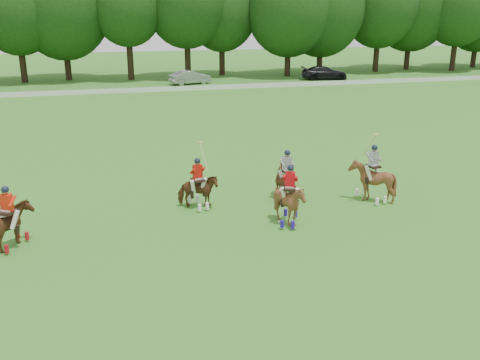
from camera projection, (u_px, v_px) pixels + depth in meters
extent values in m
plane|color=#3C7521|center=(227.00, 263.00, 17.41)|extent=(180.00, 180.00, 0.00)
cylinder|color=black|center=(23.00, 61.00, 58.57)|extent=(0.70, 0.70, 4.64)
ellipsoid|color=black|center=(16.00, 7.00, 56.84)|extent=(8.80, 8.80, 10.13)
cylinder|color=black|center=(67.00, 61.00, 60.67)|extent=(0.70, 0.70, 4.31)
ellipsoid|color=black|center=(62.00, 4.00, 58.78)|extent=(10.67, 10.67, 12.27)
cylinder|color=black|center=(130.00, 56.00, 60.80)|extent=(0.70, 0.70, 5.24)
ellipsoid|color=black|center=(127.00, 4.00, 59.06)|extent=(8.06, 8.06, 9.26)
cylinder|color=black|center=(188.00, 55.00, 62.62)|extent=(0.70, 0.70, 5.19)
ellipsoid|color=black|center=(186.00, 0.00, 60.73)|extent=(9.50, 9.50, 10.92)
cylinder|color=black|center=(222.00, 56.00, 65.06)|extent=(0.70, 0.70, 4.48)
ellipsoid|color=black|center=(221.00, 9.00, 63.38)|extent=(8.60, 8.60, 9.89)
cylinder|color=black|center=(288.00, 58.00, 64.31)|extent=(0.70, 0.70, 4.21)
ellipsoid|color=black|center=(289.00, 7.00, 62.50)|extent=(10.11, 10.11, 11.63)
cylinder|color=black|center=(320.00, 57.00, 66.70)|extent=(0.70, 0.70, 4.07)
ellipsoid|color=black|center=(322.00, 7.00, 64.87)|extent=(10.46, 10.46, 12.03)
cylinder|color=black|center=(376.00, 53.00, 68.68)|extent=(0.70, 0.70, 4.79)
ellipsoid|color=black|center=(380.00, 4.00, 66.84)|extent=(9.47, 9.47, 10.89)
cylinder|color=black|center=(407.00, 52.00, 71.45)|extent=(0.70, 0.70, 4.44)
ellipsoid|color=black|center=(412.00, 3.00, 69.52)|extent=(10.84, 10.84, 12.47)
cylinder|color=black|center=(454.00, 52.00, 69.62)|extent=(0.70, 0.70, 4.86)
ellipsoid|color=black|center=(459.00, 5.00, 67.84)|extent=(8.94, 8.94, 10.28)
cylinder|color=black|center=(474.00, 53.00, 73.82)|extent=(0.70, 0.70, 3.90)
ellipsoid|color=black|center=(480.00, 12.00, 72.15)|extent=(9.29, 9.29, 10.68)
cube|color=white|center=(138.00, 90.00, 52.33)|extent=(120.00, 0.10, 0.44)
imported|color=gray|center=(190.00, 77.00, 57.73)|extent=(4.71, 2.66, 1.47)
imported|color=black|center=(324.00, 73.00, 61.46)|extent=(5.48, 2.87, 1.52)
imported|color=#542A16|center=(10.00, 227.00, 18.27)|extent=(1.59, 1.98, 1.53)
cube|color=black|center=(8.00, 212.00, 18.10)|extent=(0.65, 0.70, 0.08)
cylinder|color=tan|center=(1.00, 213.00, 18.19)|extent=(0.13, 0.20, 1.29)
imported|color=#542A16|center=(198.00, 192.00, 21.98)|extent=(1.63, 1.48, 1.41)
cube|color=black|center=(198.00, 180.00, 21.82)|extent=(0.55, 0.64, 0.08)
cylinder|color=tan|center=(204.00, 157.00, 21.67)|extent=(0.20, 0.76, 1.08)
imported|color=#542A16|center=(289.00, 204.00, 20.29)|extent=(1.85, 1.93, 1.66)
cube|color=black|center=(290.00, 188.00, 20.10)|extent=(0.64, 0.69, 0.08)
cylinder|color=tan|center=(298.00, 191.00, 20.07)|extent=(0.12, 0.20, 1.29)
imported|color=#542A16|center=(286.00, 183.00, 23.01)|extent=(1.01, 1.82, 1.46)
cube|color=black|center=(287.00, 171.00, 22.85)|extent=(0.51, 0.61, 0.08)
cylinder|color=tan|center=(280.00, 173.00, 22.77)|extent=(0.06, 0.21, 1.29)
imported|color=#542A16|center=(372.00, 181.00, 22.74)|extent=(1.77, 1.90, 1.78)
cube|color=black|center=(373.00, 166.00, 22.54)|extent=(0.56, 0.65, 0.08)
cylinder|color=tan|center=(369.00, 146.00, 22.12)|extent=(0.20, 0.76, 1.08)
sphere|color=white|center=(279.00, 222.00, 20.61)|extent=(0.09, 0.09, 0.09)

